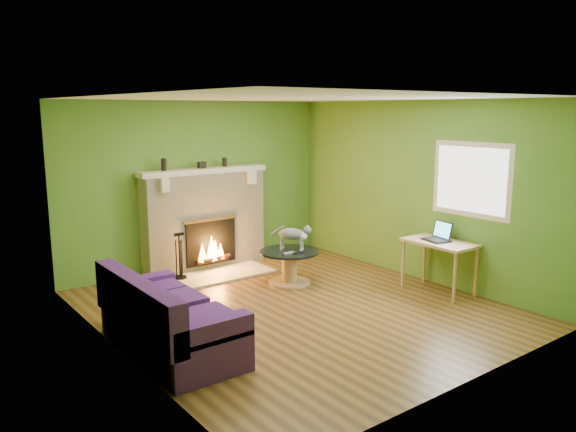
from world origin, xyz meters
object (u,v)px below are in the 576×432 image
(sofa, at_px, (166,321))
(coffee_table, at_px, (289,265))
(desk, at_px, (440,247))
(cat, at_px, (292,237))

(sofa, distance_m, coffee_table, 2.64)
(coffee_table, distance_m, desk, 2.10)
(desk, relative_size, cat, 1.63)
(desk, height_order, cat, cat)
(sofa, bearing_deg, coffee_table, 23.75)
(sofa, height_order, desk, sofa)
(desk, xyz_separation_m, cat, (-1.31, 1.59, 0.04))
(sofa, relative_size, desk, 1.93)
(cat, bearing_deg, desk, -86.63)
(coffee_table, relative_size, desk, 0.89)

